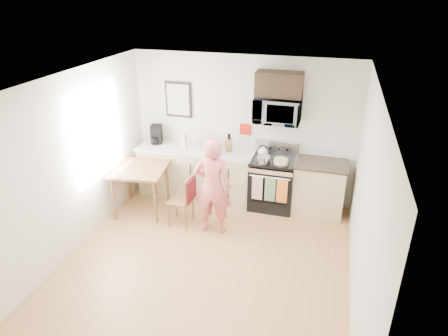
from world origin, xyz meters
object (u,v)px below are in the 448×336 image
(range, at_px, (272,184))
(cake, at_px, (281,162))
(chair, at_px, (187,195))
(microwave, at_px, (277,110))
(dining_table, at_px, (140,173))
(person, at_px, (213,187))

(range, xyz_separation_m, cake, (0.15, -0.19, 0.53))
(cake, bearing_deg, chair, -150.46)
(microwave, relative_size, dining_table, 0.87)
(microwave, distance_m, dining_table, 2.55)
(microwave, bearing_deg, dining_table, -157.88)
(range, xyz_separation_m, chair, (-1.24, -0.97, 0.12))
(microwave, bearing_deg, chair, -138.95)
(microwave, bearing_deg, cake, -63.16)
(person, xyz_separation_m, dining_table, (-1.38, 0.27, -0.07))
(person, height_order, cake, person)
(dining_table, relative_size, cake, 3.06)
(range, bearing_deg, dining_table, -160.30)
(microwave, distance_m, chair, 2.03)
(chair, bearing_deg, dining_table, 171.12)
(person, distance_m, dining_table, 1.41)
(range, xyz_separation_m, microwave, (-0.00, 0.10, 1.32))
(chair, bearing_deg, range, 41.46)
(chair, xyz_separation_m, cake, (1.38, 0.78, 0.41))
(microwave, height_order, person, microwave)
(microwave, distance_m, cake, 0.86)
(range, distance_m, chair, 1.58)
(microwave, xyz_separation_m, cake, (0.15, -0.29, -0.79))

